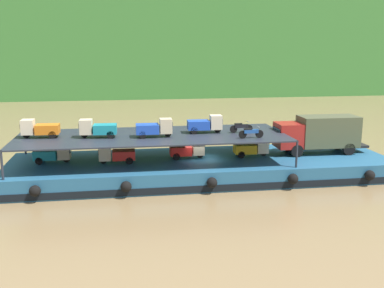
{
  "coord_description": "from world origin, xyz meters",
  "views": [
    {
      "loc": [
        -6.1,
        -34.21,
        10.18
      ],
      "look_at": [
        -0.72,
        0.0,
        2.7
      ],
      "focal_mm": 42.24,
      "sensor_mm": 36.0,
      "label": 1
    }
  ],
  "objects_px": {
    "mini_truck_lower_fore": "(252,148)",
    "motorcycle_upper_port": "(251,132)",
    "covered_lorry": "(319,133)",
    "mini_truck_upper_fore": "(155,128)",
    "mini_truck_lower_mid": "(188,150)",
    "mini_truck_upper_bow": "(205,124)",
    "motorcycle_upper_centre": "(241,127)",
    "cargo_barge": "(201,168)",
    "mini_truck_lower_aft": "(116,154)",
    "mini_truck_lower_stern": "(53,154)",
    "mini_truck_upper_mid": "(98,128)",
    "mini_truck_upper_stern": "(40,128)"
  },
  "relations": [
    {
      "from": "mini_truck_upper_stern",
      "to": "mini_truck_upper_mid",
      "type": "xyz_separation_m",
      "value": [
        4.28,
        -0.64,
        0.0
      ]
    },
    {
      "from": "covered_lorry",
      "to": "mini_truck_lower_aft",
      "type": "bearing_deg",
      "value": -177.48
    },
    {
      "from": "cargo_barge",
      "to": "covered_lorry",
      "type": "relative_size",
      "value": 3.79
    },
    {
      "from": "cargo_barge",
      "to": "motorcycle_upper_centre",
      "type": "relative_size",
      "value": 15.71
    },
    {
      "from": "covered_lorry",
      "to": "mini_truck_lower_aft",
      "type": "xyz_separation_m",
      "value": [
        -16.54,
        -0.73,
        -1.0
      ]
    },
    {
      "from": "mini_truck_lower_fore",
      "to": "mini_truck_upper_mid",
      "type": "bearing_deg",
      "value": -178.32
    },
    {
      "from": "mini_truck_upper_stern",
      "to": "mini_truck_upper_fore",
      "type": "distance_m",
      "value": 8.61
    },
    {
      "from": "mini_truck_lower_mid",
      "to": "motorcycle_upper_centre",
      "type": "bearing_deg",
      "value": -3.96
    },
    {
      "from": "motorcycle_upper_port",
      "to": "motorcycle_upper_centre",
      "type": "bearing_deg",
      "value": 93.37
    },
    {
      "from": "covered_lorry",
      "to": "mini_truck_upper_mid",
      "type": "distance_m",
      "value": 17.9
    },
    {
      "from": "mini_truck_lower_mid",
      "to": "mini_truck_upper_mid",
      "type": "distance_m",
      "value": 7.22
    },
    {
      "from": "covered_lorry",
      "to": "mini_truck_upper_mid",
      "type": "relative_size",
      "value": 2.83
    },
    {
      "from": "mini_truck_upper_mid",
      "to": "motorcycle_upper_port",
      "type": "distance_m",
      "value": 11.48
    },
    {
      "from": "mini_truck_lower_fore",
      "to": "covered_lorry",
      "type": "bearing_deg",
      "value": 1.89
    },
    {
      "from": "mini_truck_lower_aft",
      "to": "motorcycle_upper_centre",
      "type": "distance_m",
      "value": 9.99
    },
    {
      "from": "cargo_barge",
      "to": "mini_truck_lower_fore",
      "type": "height_order",
      "value": "mini_truck_lower_fore"
    },
    {
      "from": "mini_truck_lower_fore",
      "to": "mini_truck_lower_stern",
      "type": "bearing_deg",
      "value": 178.5
    },
    {
      "from": "mini_truck_lower_fore",
      "to": "motorcycle_upper_port",
      "type": "height_order",
      "value": "motorcycle_upper_port"
    },
    {
      "from": "covered_lorry",
      "to": "mini_truck_upper_fore",
      "type": "relative_size",
      "value": 2.86
    },
    {
      "from": "mini_truck_lower_mid",
      "to": "mini_truck_upper_bow",
      "type": "xyz_separation_m",
      "value": [
        1.44,
        0.12,
        2.0
      ]
    },
    {
      "from": "mini_truck_upper_fore",
      "to": "motorcycle_upper_port",
      "type": "distance_m",
      "value": 7.21
    },
    {
      "from": "motorcycle_upper_port",
      "to": "mini_truck_lower_stern",
      "type": "bearing_deg",
      "value": 169.17
    },
    {
      "from": "covered_lorry",
      "to": "mini_truck_upper_fore",
      "type": "distance_m",
      "value": 13.68
    },
    {
      "from": "mini_truck_upper_stern",
      "to": "mini_truck_lower_stern",
      "type": "bearing_deg",
      "value": 8.49
    },
    {
      "from": "motorcycle_upper_port",
      "to": "mini_truck_upper_stern",
      "type": "bearing_deg",
      "value": 170.17
    },
    {
      "from": "mini_truck_lower_fore",
      "to": "mini_truck_upper_fore",
      "type": "relative_size",
      "value": 1.01
    },
    {
      "from": "covered_lorry",
      "to": "mini_truck_upper_bow",
      "type": "relative_size",
      "value": 2.83
    },
    {
      "from": "covered_lorry",
      "to": "mini_truck_lower_mid",
      "type": "relative_size",
      "value": 2.85
    },
    {
      "from": "mini_truck_lower_aft",
      "to": "motorcycle_upper_port",
      "type": "xyz_separation_m",
      "value": [
        9.96,
        -1.88,
        1.74
      ]
    },
    {
      "from": "covered_lorry",
      "to": "mini_truck_lower_mid",
      "type": "distance_m",
      "value": 11.0
    },
    {
      "from": "cargo_barge",
      "to": "mini_truck_lower_fore",
      "type": "bearing_deg",
      "value": 2.07
    },
    {
      "from": "cargo_barge",
      "to": "motorcycle_upper_centre",
      "type": "distance_m",
      "value": 4.53
    },
    {
      "from": "mini_truck_lower_stern",
      "to": "mini_truck_lower_mid",
      "type": "relative_size",
      "value": 1.01
    },
    {
      "from": "covered_lorry",
      "to": "mini_truck_lower_mid",
      "type": "xyz_separation_m",
      "value": [
        -10.95,
        -0.01,
        -1.0
      ]
    },
    {
      "from": "cargo_barge",
      "to": "motorcycle_upper_centre",
      "type": "xyz_separation_m",
      "value": [
        3.22,
        0.03,
        3.18
      ]
    },
    {
      "from": "mini_truck_lower_fore",
      "to": "motorcycle_upper_port",
      "type": "distance_m",
      "value": 3.09
    },
    {
      "from": "mini_truck_lower_stern",
      "to": "mini_truck_upper_mid",
      "type": "relative_size",
      "value": 1.0
    },
    {
      "from": "mini_truck_lower_aft",
      "to": "motorcycle_upper_centre",
      "type": "relative_size",
      "value": 1.45
    },
    {
      "from": "mini_truck_upper_mid",
      "to": "mini_truck_lower_mid",
      "type": "bearing_deg",
      "value": 4.38
    },
    {
      "from": "cargo_barge",
      "to": "mini_truck_lower_aft",
      "type": "bearing_deg",
      "value": -176.66
    },
    {
      "from": "mini_truck_lower_stern",
      "to": "mini_truck_lower_aft",
      "type": "distance_m",
      "value": 4.86
    },
    {
      "from": "cargo_barge",
      "to": "mini_truck_upper_fore",
      "type": "bearing_deg",
      "value": -169.81
    },
    {
      "from": "mini_truck_lower_aft",
      "to": "mini_truck_upper_stern",
      "type": "bearing_deg",
      "value": 171.66
    },
    {
      "from": "mini_truck_lower_mid",
      "to": "mini_truck_upper_mid",
      "type": "relative_size",
      "value": 0.99
    },
    {
      "from": "motorcycle_upper_port",
      "to": "mini_truck_lower_mid",
      "type": "bearing_deg",
      "value": 149.39
    },
    {
      "from": "motorcycle_upper_centre",
      "to": "cargo_barge",
      "type": "bearing_deg",
      "value": -179.4
    },
    {
      "from": "covered_lorry",
      "to": "mini_truck_upper_bow",
      "type": "xyz_separation_m",
      "value": [
        -9.52,
        0.1,
        1.0
      ]
    },
    {
      "from": "mini_truck_lower_aft",
      "to": "mini_truck_lower_fore",
      "type": "height_order",
      "value": "same"
    },
    {
      "from": "mini_truck_upper_bow",
      "to": "motorcycle_upper_centre",
      "type": "distance_m",
      "value": 2.84
    },
    {
      "from": "mini_truck_lower_aft",
      "to": "mini_truck_lower_fore",
      "type": "bearing_deg",
      "value": 2.85
    }
  ]
}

